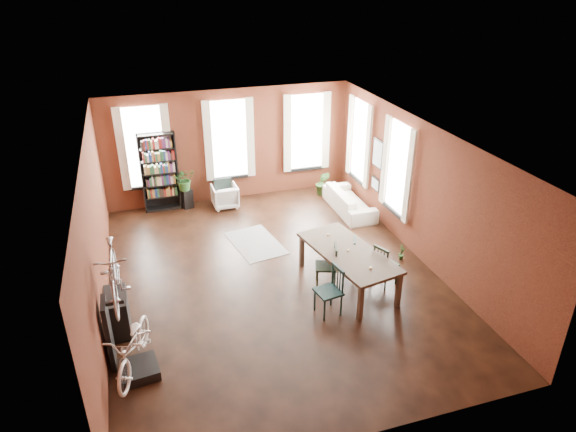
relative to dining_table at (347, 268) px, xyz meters
name	(u,v)px	position (x,y,z in m)	size (l,w,h in m)	color
room	(275,176)	(-1.18, 1.38, 1.72)	(9.00, 9.04, 3.22)	black
dining_table	(347,268)	(0.00, 0.00, 0.00)	(1.11, 2.45, 0.83)	#4C3C2D
dining_chair_a	(328,291)	(-0.75, -0.81, 0.09)	(0.47, 0.47, 1.01)	#163231
dining_chair_b	(326,266)	(-0.44, 0.11, 0.07)	(0.45, 0.45, 0.97)	black
dining_chair_c	(385,265)	(0.80, -0.20, 0.06)	(0.44, 0.44, 0.95)	black
dining_chair_d	(361,257)	(0.47, 0.32, 0.01)	(0.39, 0.39, 0.85)	#1B3C38
bookshelf	(160,172)	(-3.43, 5.06, 0.68)	(1.00, 0.32, 2.20)	black
white_armchair	(225,195)	(-1.73, 4.67, -0.06)	(0.69, 0.65, 0.71)	silver
cream_sofa	(350,197)	(1.52, 3.36, -0.01)	(2.08, 0.61, 0.81)	beige
striped_rug	(256,243)	(-1.44, 2.34, -0.41)	(1.06, 1.69, 0.01)	black
bike_trainer	(139,370)	(-4.42, -1.44, -0.33)	(0.62, 0.62, 0.18)	black
bike_wall_rack	(109,334)	(-4.83, -1.04, 0.23)	(0.16, 0.60, 1.30)	black
console_table	(118,313)	(-4.71, -0.14, -0.02)	(0.40, 0.80, 0.80)	black
plant_stand	(187,198)	(-2.77, 4.93, -0.14)	(0.28, 0.28, 0.55)	black
plant_by_sofa	(322,189)	(1.20, 4.62, -0.25)	(0.41, 0.75, 0.33)	#2E5622
plant_small	(401,257)	(1.63, 0.57, -0.34)	(0.21, 0.41, 0.15)	#2A5120
bicycle_floor	(130,327)	(-4.44, -1.46, 0.61)	(0.59, 0.89, 1.69)	silver
bicycle_hung	(111,256)	(-4.58, -1.04, 1.72)	(0.47, 1.00, 1.66)	#A5A8AD
plant_on_stand	(185,181)	(-2.79, 4.91, 0.39)	(0.59, 0.66, 0.51)	#285A24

